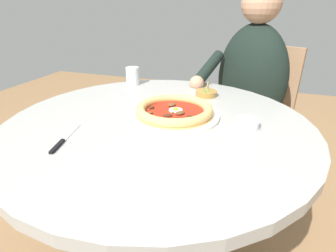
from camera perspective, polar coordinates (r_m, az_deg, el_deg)
The scene contains 9 objects.
dining_table at distance 0.97m, azimuth -2.10°, elevation -5.44°, with size 1.05×1.05×0.73m.
pizza_on_plate at distance 0.94m, azimuth 1.39°, elevation 3.22°, with size 0.32×0.32×0.04m.
water_glass at distance 1.33m, azimuth -7.67°, elevation 10.47°, with size 0.06×0.06×0.08m.
steak_knife at distance 0.83m, azimuth -22.02°, elevation -3.17°, with size 0.05×0.19×0.01m.
ramekin_capers at distance 0.89m, azimuth 16.72°, elevation 0.66°, with size 0.08×0.08×0.03m.
olive_pan at distance 1.17m, azimuth 8.30°, elevation 7.12°, with size 0.09×0.12×0.05m.
fork_utensil at distance 1.14m, azimuth -10.58°, elevation 5.86°, with size 0.13×0.12×0.00m.
diner_person at distance 1.55m, azimuth 16.57°, elevation 2.69°, with size 0.50×0.47×1.20m.
cafe_chair_diner at distance 1.67m, azimuth 18.78°, elevation 3.87°, with size 0.52×0.52×0.89m.
Camera 1 is at (0.30, -0.78, 1.11)m, focal length 28.10 mm.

